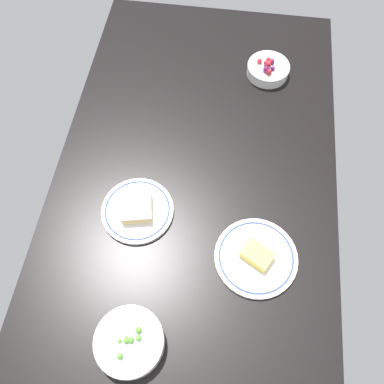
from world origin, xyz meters
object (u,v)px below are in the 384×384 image
at_px(plate_cheese, 256,257).
at_px(plate_sandwich, 137,210).
at_px(bowl_peas, 130,342).
at_px(bowl_berries, 268,69).

xyz_separation_m(plate_cheese, plate_sandwich, (0.09, 0.34, 0.00)).
xyz_separation_m(bowl_peas, plate_sandwich, (0.34, 0.05, -0.01)).
bearing_deg(bowl_peas, plate_sandwich, 8.67).
xyz_separation_m(bowl_berries, plate_sandwich, (-0.56, 0.33, -0.01)).
xyz_separation_m(bowl_berries, plate_cheese, (-0.66, -0.00, -0.01)).
height_order(bowl_berries, plate_cheese, bowl_berries).
bearing_deg(plate_sandwich, plate_cheese, -105.14).
distance_m(bowl_peas, plate_cheese, 0.38).
distance_m(bowl_berries, plate_sandwich, 0.66).
bearing_deg(bowl_berries, plate_cheese, -179.85).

